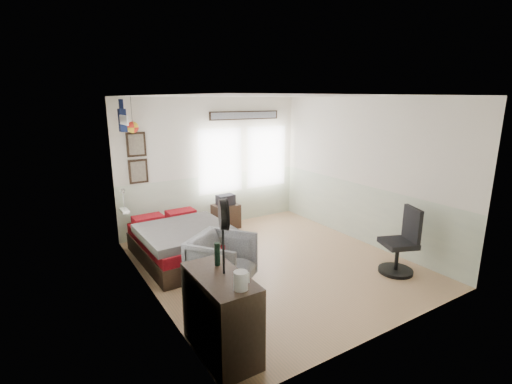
% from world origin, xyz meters
% --- Properties ---
extents(ground_plane, '(4.00, 4.50, 0.01)m').
position_xyz_m(ground_plane, '(0.00, 0.00, -0.01)').
color(ground_plane, tan).
extents(room_shell, '(4.02, 4.52, 2.71)m').
position_xyz_m(room_shell, '(-0.08, 0.19, 1.61)').
color(room_shell, silver).
rests_on(room_shell, ground_plane).
extents(wall_decor, '(3.55, 1.32, 1.44)m').
position_xyz_m(wall_decor, '(-1.10, 1.96, 2.10)').
color(wall_decor, black).
rests_on(wall_decor, room_shell).
extents(bed, '(1.43, 1.94, 0.61)m').
position_xyz_m(bed, '(-1.23, 0.99, 0.30)').
color(bed, black).
rests_on(bed, ground_plane).
extents(dresser, '(0.48, 1.00, 0.90)m').
position_xyz_m(dresser, '(-1.74, -1.54, 0.45)').
color(dresser, black).
rests_on(dresser, ground_plane).
extents(armchair, '(1.15, 1.15, 0.76)m').
position_xyz_m(armchair, '(-1.07, -0.22, 0.38)').
color(armchair, gray).
rests_on(armchair, ground_plane).
extents(nightstand, '(0.54, 0.44, 0.51)m').
position_xyz_m(nightstand, '(0.13, 1.97, 0.26)').
color(nightstand, black).
rests_on(nightstand, ground_plane).
extents(task_chair, '(0.61, 0.61, 1.06)m').
position_xyz_m(task_chair, '(1.50, -1.32, 0.43)').
color(task_chair, black).
rests_on(task_chair, ground_plane).
extents(kettle, '(0.16, 0.14, 0.18)m').
position_xyz_m(kettle, '(-1.70, -1.90, 0.99)').
color(kettle, silver).
rests_on(kettle, dresser).
extents(bottle, '(0.06, 0.06, 0.26)m').
position_xyz_m(bottle, '(-1.65, -1.30, 1.03)').
color(bottle, black).
rests_on(bottle, dresser).
extents(stand_fan, '(0.19, 0.32, 0.81)m').
position_xyz_m(stand_fan, '(-1.67, -1.52, 1.53)').
color(stand_fan, black).
rests_on(stand_fan, dresser).
extents(black_bag, '(0.37, 0.25, 0.21)m').
position_xyz_m(black_bag, '(0.13, 1.97, 0.62)').
color(black_bag, black).
rests_on(black_bag, nightstand).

